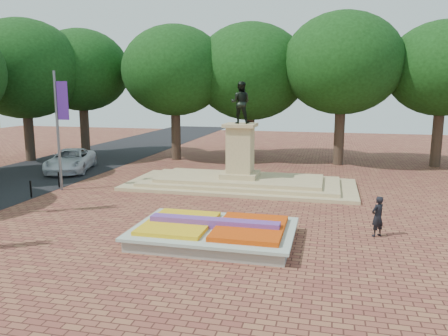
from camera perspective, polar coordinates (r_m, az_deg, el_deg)
name	(u,v)px	position (r m, az deg, el deg)	size (l,w,h in m)	color
ground	(204,224)	(19.66, -2.63, -7.35)	(90.00, 90.00, 0.00)	brown
asphalt_street	(0,184)	(31.23, -27.24, -1.87)	(9.00, 90.00, 0.02)	black
flower_bed	(215,232)	(17.45, -1.23, -8.34)	(6.30, 4.30, 0.91)	gray
monument	(240,172)	(26.99, 2.12, -0.57)	(14.00, 6.00, 6.40)	tan
tree_row_back	(294,80)	(36.11, 9.15, 11.26)	(44.80, 8.80, 10.43)	#33271C
van	(71,160)	(33.90, -19.40, 0.95)	(2.70, 5.86, 1.63)	silver
pedestrian	(378,216)	(18.92, 19.42, -5.98)	(0.61, 0.40, 1.68)	black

